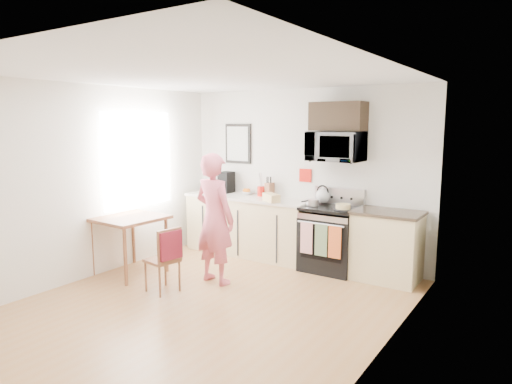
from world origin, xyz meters
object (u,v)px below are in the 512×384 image
Objects in this scene: chair at (168,252)px; person at (215,219)px; dining_table at (129,223)px; range at (331,240)px; cake at (343,207)px; microwave at (336,147)px.

person is at bearing 81.36° from chair.
dining_table is 1.05m from chair.
chair is at bearing -15.36° from dining_table.
cake is (0.23, -0.15, 0.53)m from range.
range is 2.34m from chair.
range is 2.85m from dining_table.
dining_table is at bearing -143.63° from range.
microwave is at bearing -120.59° from person.
chair is (1.00, -0.27, -0.18)m from dining_table.
person is 2.07× the size of chair.
range is 1.33m from microwave.
range is 1.73m from person.
range is at bearing -122.75° from person.
cake reaches higher than dining_table.
range is at bearing 147.94° from cake.
microwave reaches higher than dining_table.
range is at bearing 36.37° from dining_table.
person reaches higher than cake.
cake is at bearing 31.38° from dining_table.
dining_table is 3.52× the size of cake.
range is 4.72× the size of cake.
cake is (1.52, 1.81, 0.43)m from chair.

